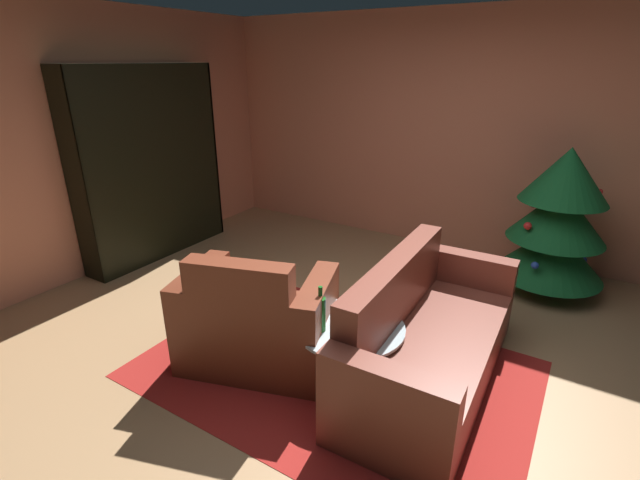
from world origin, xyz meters
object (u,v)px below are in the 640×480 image
couch_red (425,341)px  decorated_tree (558,220)px  armchair_red (256,323)px  bookshelf_unit (160,164)px  bottle_on_table (320,313)px  coffee_table (350,330)px  book_stack_on_table (352,319)px

couch_red → decorated_tree: decorated_tree is taller
armchair_red → bookshelf_unit: bearing=152.8°
bookshelf_unit → armchair_red: size_ratio=1.69×
armchair_red → bottle_on_table: size_ratio=3.78×
couch_red → coffee_table: size_ratio=2.48×
bookshelf_unit → book_stack_on_table: (2.92, -0.97, -0.54)m
couch_red → bottle_on_table: (-0.58, -0.44, 0.27)m
bookshelf_unit → armchair_red: bookshelf_unit is taller
book_stack_on_table → bottle_on_table: (-0.16, -0.16, 0.07)m
armchair_red → decorated_tree: (1.67, 2.35, 0.39)m
book_stack_on_table → decorated_tree: bearing=65.3°
bottle_on_table → couch_red: bearing=37.2°
coffee_table → decorated_tree: (1.01, 2.17, 0.33)m
couch_red → bookshelf_unit: bearing=168.5°
couch_red → decorated_tree: size_ratio=1.33×
bookshelf_unit → bottle_on_table: bookshelf_unit is taller
book_stack_on_table → armchair_red: bearing=-164.8°
armchair_red → couch_red: (1.10, 0.47, -0.03)m
armchair_red → bottle_on_table: bearing=3.1°
couch_red → book_stack_on_table: (-0.42, -0.28, 0.19)m
coffee_table → decorated_tree: size_ratio=0.54×
bottle_on_table → decorated_tree: decorated_tree is taller
bookshelf_unit → armchair_red: 2.62m
armchair_red → couch_red: armchair_red is taller
couch_red → coffee_table: bearing=-146.4°
couch_red → decorated_tree: 2.01m
bottle_on_table → decorated_tree: (1.15, 2.32, 0.16)m
couch_red → decorated_tree: bearing=73.1°
armchair_red → book_stack_on_table: size_ratio=6.13×
decorated_tree → bookshelf_unit: bearing=-163.0°
armchair_red → book_stack_on_table: 0.72m
bookshelf_unit → book_stack_on_table: bearing=-18.3°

